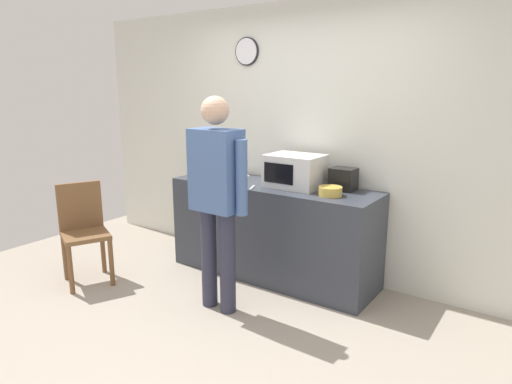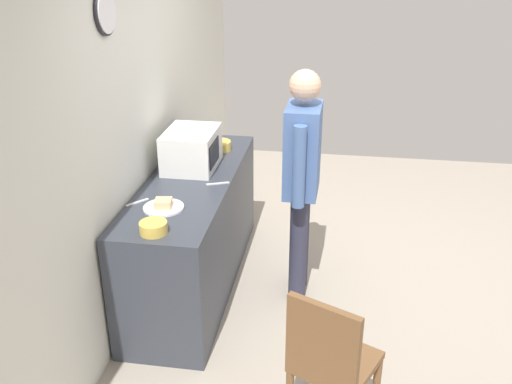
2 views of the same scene
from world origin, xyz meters
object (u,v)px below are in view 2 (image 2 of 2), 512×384
at_px(wooden_chair, 330,362).
at_px(salad_bowl, 219,146).
at_px(microwave, 192,149).
at_px(cereal_bowl, 153,228).
at_px(person_standing, 302,170).
at_px(spoon_utensil, 137,202).
at_px(toaster, 189,137).
at_px(fork_utensil, 218,184).
at_px(sandwich_plate, 163,206).

bearing_deg(wooden_chair, salad_bowl, 26.75).
distance_m(microwave, salad_bowl, 0.45).
xyz_separation_m(cereal_bowl, wooden_chair, (-0.53, -1.11, -0.43)).
bearing_deg(person_standing, spoon_utensil, 114.06).
height_order(spoon_utensil, wooden_chair, wooden_chair).
relative_size(toaster, wooden_chair, 0.23).
bearing_deg(toaster, wooden_chair, -147.86).
bearing_deg(wooden_chair, microwave, 35.33).
distance_m(salad_bowl, fork_utensil, 0.73).
xyz_separation_m(sandwich_plate, salad_bowl, (1.17, -0.12, 0.02)).
relative_size(spoon_utensil, wooden_chair, 0.18).
bearing_deg(cereal_bowl, wooden_chair, -115.77).
bearing_deg(person_standing, wooden_chair, -168.86).
distance_m(fork_utensil, wooden_chair, 1.64).
distance_m(cereal_bowl, spoon_utensil, 0.46).
distance_m(microwave, spoon_utensil, 0.74).
distance_m(sandwich_plate, person_standing, 1.03).
distance_m(salad_bowl, person_standing, 0.98).
bearing_deg(sandwich_plate, wooden_chair, -127.11).
relative_size(toaster, person_standing, 0.13).
height_order(microwave, fork_utensil, microwave).
height_order(cereal_bowl, fork_utensil, cereal_bowl).
relative_size(microwave, cereal_bowl, 2.92).
height_order(fork_utensil, spoon_utensil, same).
xyz_separation_m(microwave, wooden_chair, (-1.62, -1.15, -0.54)).
bearing_deg(person_standing, sandwich_plate, 121.66).
xyz_separation_m(fork_utensil, wooden_chair, (-1.33, -0.88, -0.39)).
relative_size(sandwich_plate, fork_utensil, 1.59).
xyz_separation_m(fork_utensil, spoon_utensil, (-0.40, 0.47, 0.00)).
relative_size(toaster, spoon_utensil, 1.29).
bearing_deg(salad_bowl, person_standing, -130.04).
distance_m(microwave, sandwich_plate, 0.76).
bearing_deg(wooden_chair, toaster, 32.14).
height_order(microwave, salad_bowl, microwave).
bearing_deg(cereal_bowl, salad_bowl, -3.02).
xyz_separation_m(salad_bowl, spoon_utensil, (-1.11, 0.33, -0.03)).
bearing_deg(fork_utensil, salad_bowl, 11.57).
distance_m(microwave, toaster, 0.45).
relative_size(microwave, fork_utensil, 2.94).
relative_size(cereal_bowl, fork_utensil, 1.01).
distance_m(salad_bowl, wooden_chair, 2.32).
distance_m(toaster, fork_utensil, 0.83).
xyz_separation_m(microwave, sandwich_plate, (-0.75, 0.00, -0.13)).
relative_size(sandwich_plate, toaster, 1.23).
distance_m(microwave, wooden_chair, 2.06).
bearing_deg(toaster, sandwich_plate, -173.51).
bearing_deg(fork_utensil, wooden_chair, -146.37).
relative_size(fork_utensil, wooden_chair, 0.18).
bearing_deg(fork_utensil, person_standing, -82.22).
height_order(salad_bowl, wooden_chair, salad_bowl).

